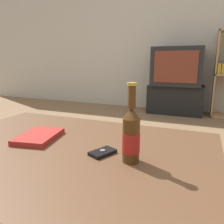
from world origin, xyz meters
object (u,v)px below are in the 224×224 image
Objects in this scene: tv_stand at (175,99)px; television at (177,66)px; table_book at (39,136)px; beer_bottle at (131,135)px; cell_phone at (103,152)px.

television is (0.00, -0.00, 0.50)m from tv_stand.
television is at bearing 72.71° from table_book.
cell_phone is (-0.12, 0.02, -0.09)m from beer_bottle.
television is 2.78m from beer_bottle.
beer_bottle reaches higher than cell_phone.
television is 2.56× the size of beer_bottle.
television is 6.22× the size of cell_phone.
beer_bottle is at bearing -86.89° from tv_stand.
beer_bottle is (0.15, -2.77, -0.18)m from television.
table_book is (-0.31, -2.72, 0.24)m from tv_stand.
table_book reaches higher than cell_phone.
television is at bearing 114.73° from cell_phone.
table_book is at bearing 172.60° from beer_bottle.
table_book is (-0.46, 0.06, -0.09)m from beer_bottle.
cell_phone is at bearing 171.46° from beer_bottle.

